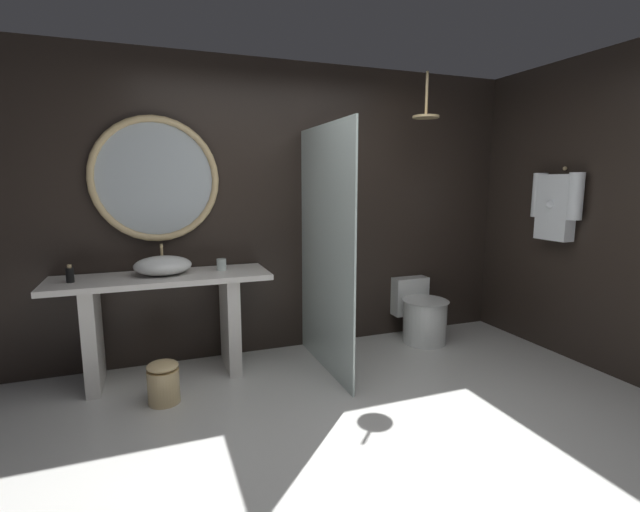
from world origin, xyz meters
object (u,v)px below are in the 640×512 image
at_px(soap_dispenser, 70,275).
at_px(rain_shower_head, 426,113).
at_px(tumbler_cup, 221,265).
at_px(hanging_bathrobe, 556,203).
at_px(vessel_sink, 163,265).
at_px(waste_bin, 163,382).
at_px(toilet, 421,314).
at_px(round_wall_mirror, 156,179).

height_order(soap_dispenser, rain_shower_head, rain_shower_head).
bearing_deg(tumbler_cup, hanging_bathrobe, -14.39).
height_order(vessel_sink, rain_shower_head, rain_shower_head).
height_order(vessel_sink, tumbler_cup, vessel_sink).
distance_m(soap_dispenser, waste_bin, 1.04).
height_order(rain_shower_head, toilet, rain_shower_head).
relative_size(rain_shower_head, waste_bin, 1.27).
bearing_deg(waste_bin, toilet, 10.88).
bearing_deg(rain_shower_head, round_wall_mirror, 170.03).
bearing_deg(vessel_sink, toilet, -0.41).
xyz_separation_m(soap_dispenser, round_wall_mirror, (0.63, 0.28, 0.68)).
bearing_deg(round_wall_mirror, tumbler_cup, -23.58).
bearing_deg(vessel_sink, hanging_bathrobe, -12.00).
xyz_separation_m(tumbler_cup, waste_bin, (-0.51, -0.51, -0.73)).
height_order(tumbler_cup, hanging_bathrobe, hanging_bathrobe).
distance_m(round_wall_mirror, hanging_bathrobe, 3.42).
bearing_deg(waste_bin, hanging_bathrobe, -3.64).
distance_m(vessel_sink, rain_shower_head, 2.58).
bearing_deg(hanging_bathrobe, soap_dispenser, 170.62).
xyz_separation_m(round_wall_mirror, toilet, (2.39, -0.25, -1.31)).
bearing_deg(tumbler_cup, round_wall_mirror, 156.42).
distance_m(vessel_sink, round_wall_mirror, 0.71).
xyz_separation_m(round_wall_mirror, hanging_bathrobe, (3.28, -0.93, -0.21)).
height_order(vessel_sink, waste_bin, vessel_sink).
bearing_deg(toilet, rain_shower_head, -130.37).
bearing_deg(tumbler_cup, soap_dispenser, -176.10).
height_order(vessel_sink, round_wall_mirror, round_wall_mirror).
relative_size(round_wall_mirror, hanging_bathrobe, 1.57).
bearing_deg(toilet, vessel_sink, 179.59).
relative_size(rain_shower_head, hanging_bathrobe, 0.61).
bearing_deg(toilet, hanging_bathrobe, -37.26).
height_order(toilet, waste_bin, toilet).
xyz_separation_m(rain_shower_head, toilet, (0.13, 0.15, -1.89)).
bearing_deg(toilet, round_wall_mirror, 174.05).
distance_m(vessel_sink, hanging_bathrobe, 3.37).
xyz_separation_m(rain_shower_head, waste_bin, (-2.30, -0.32, -2.00)).
height_order(round_wall_mirror, toilet, round_wall_mirror).
xyz_separation_m(vessel_sink, rain_shower_head, (2.25, -0.17, 1.24)).
distance_m(vessel_sink, tumbler_cup, 0.46).
height_order(rain_shower_head, waste_bin, rain_shower_head).
height_order(round_wall_mirror, waste_bin, round_wall_mirror).
relative_size(tumbler_cup, soap_dispenser, 0.73).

